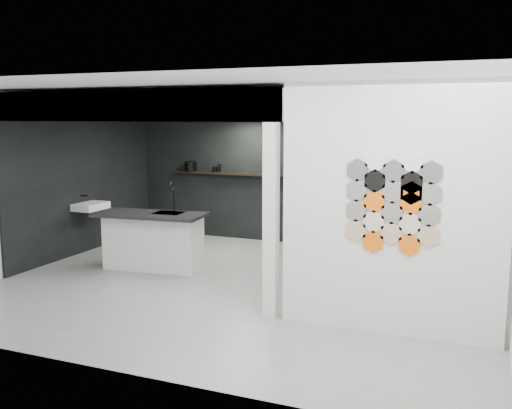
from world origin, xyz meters
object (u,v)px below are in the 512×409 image
(utensil_cup, at_px, (215,169))
(bottle_dark, at_px, (219,168))
(wall_basin, at_px, (91,206))
(kettle, at_px, (296,171))
(stockpot, at_px, (190,166))
(partition_panel, at_px, (391,210))
(glass_vase, at_px, (310,172))
(kitchen_island, at_px, (153,240))
(glass_bowl, at_px, (310,173))

(utensil_cup, bearing_deg, bottle_dark, 0.00)
(wall_basin, relative_size, bottle_dark, 3.89)
(kettle, distance_m, bottle_dark, 1.59)
(bottle_dark, bearing_deg, stockpot, 180.00)
(stockpot, bearing_deg, partition_panel, -40.09)
(partition_panel, bearing_deg, glass_vase, 118.23)
(kitchen_island, bearing_deg, kettle, 52.35)
(glass_vase, bearing_deg, stockpot, 180.00)
(wall_basin, xyz_separation_m, glass_bowl, (3.39, 2.07, 0.52))
(partition_panel, bearing_deg, kettle, 121.45)
(wall_basin, bearing_deg, stockpot, 67.08)
(partition_panel, distance_m, kettle, 4.53)
(kettle, distance_m, glass_bowl, 0.29)
(wall_basin, relative_size, utensil_cup, 5.64)
(kitchen_island, height_order, bottle_dark, bottle_dark)
(glass_vase, xyz_separation_m, utensil_cup, (-1.97, 0.00, -0.01))
(partition_panel, height_order, bottle_dark, partition_panel)
(partition_panel, relative_size, glass_vase, 21.80)
(wall_basin, distance_m, bottle_dark, 2.62)
(glass_vase, bearing_deg, kettle, 180.00)
(glass_bowl, bearing_deg, kitchen_island, -125.96)
(partition_panel, relative_size, wall_basin, 4.67)
(partition_panel, xyz_separation_m, kitchen_island, (-3.91, 1.34, -0.93))
(partition_panel, distance_m, wall_basin, 5.78)
(glass_vase, xyz_separation_m, bottle_dark, (-1.88, 0.00, 0.01))
(kitchen_island, distance_m, utensil_cup, 2.69)
(glass_bowl, bearing_deg, stockpot, 180.00)
(kitchen_island, distance_m, bottle_dark, 2.69)
(kitchen_island, relative_size, glass_vase, 13.96)
(stockpot, relative_size, glass_bowl, 1.81)
(utensil_cup, bearing_deg, glass_vase, 0.00)
(kitchen_island, bearing_deg, partition_panel, -25.14)
(wall_basin, bearing_deg, utensil_cup, 55.54)
(wall_basin, height_order, kitchen_island, kitchen_island)
(kitchen_island, height_order, kettle, kettle)
(kettle, relative_size, glass_bowl, 1.32)
(glass_vase, relative_size, utensil_cup, 1.21)
(partition_panel, height_order, glass_bowl, partition_panel)
(stockpot, height_order, glass_bowl, stockpot)
(kettle, relative_size, bottle_dark, 1.08)
(stockpot, height_order, bottle_dark, stockpot)
(kitchen_island, xyz_separation_m, glass_vase, (1.83, 2.53, 0.92))
(stockpot, distance_m, utensil_cup, 0.55)
(kettle, bearing_deg, glass_vase, 24.15)
(wall_basin, xyz_separation_m, bottle_dark, (1.51, 2.07, 0.55))
(partition_panel, distance_m, utensil_cup, 5.60)
(wall_basin, height_order, bottle_dark, bottle_dark)
(bottle_dark, bearing_deg, kettle, 0.00)
(glass_bowl, bearing_deg, glass_vase, 0.00)
(partition_panel, xyz_separation_m, glass_bowl, (-2.08, 3.87, -0.03))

